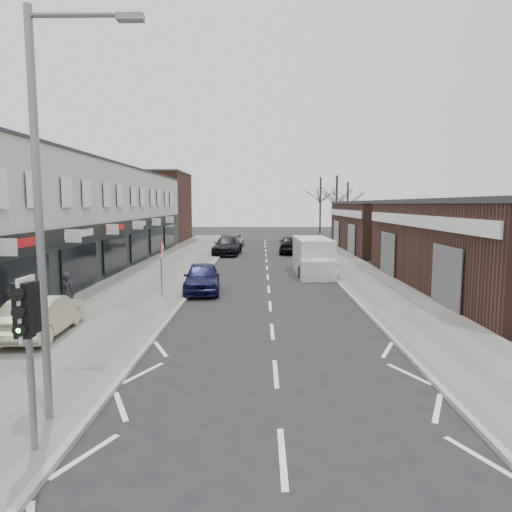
{
  "coord_description": "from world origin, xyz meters",
  "views": [
    {
      "loc": [
        -0.37,
        -9.61,
        4.45
      ],
      "look_at": [
        -0.58,
        6.61,
        2.6
      ],
      "focal_mm": 32.0,
      "sensor_mm": 36.0,
      "label": 1
    }
  ],
  "objects_px": {
    "sedan_on_pavement": "(43,315)",
    "parked_car_left_a": "(202,278)",
    "parked_car_right_a": "(319,264)",
    "parked_car_left_c": "(233,241)",
    "white_van": "(313,257)",
    "pedestrian": "(68,293)",
    "parked_car_right_b": "(290,244)",
    "parked_car_left_b": "(227,246)",
    "traffic_light": "(27,323)",
    "street_lamp": "(47,195)",
    "warning_sign": "(162,251)"
  },
  "relations": [
    {
      "from": "parked_car_left_b",
      "to": "parked_car_left_c",
      "type": "xyz_separation_m",
      "value": [
        0.0,
        7.57,
        -0.17
      ]
    },
    {
      "from": "sedan_on_pavement",
      "to": "parked_car_left_a",
      "type": "xyz_separation_m",
      "value": [
        4.24,
        8.07,
        -0.05
      ]
    },
    {
      "from": "warning_sign",
      "to": "parked_car_right_a",
      "type": "relative_size",
      "value": 0.59
    },
    {
      "from": "parked_car_left_b",
      "to": "traffic_light",
      "type": "bearing_deg",
      "value": -88.63
    },
    {
      "from": "pedestrian",
      "to": "parked_car_right_b",
      "type": "xyz_separation_m",
      "value": [
        10.26,
        23.51,
        -0.12
      ]
    },
    {
      "from": "traffic_light",
      "to": "street_lamp",
      "type": "distance_m",
      "value": 2.52
    },
    {
      "from": "warning_sign",
      "to": "white_van",
      "type": "xyz_separation_m",
      "value": [
        8.05,
        7.23,
        -1.12
      ]
    },
    {
      "from": "sedan_on_pavement",
      "to": "traffic_light",
      "type": "bearing_deg",
      "value": 111.21
    },
    {
      "from": "sedan_on_pavement",
      "to": "parked_car_left_a",
      "type": "distance_m",
      "value": 9.12
    },
    {
      "from": "parked_car_left_b",
      "to": "sedan_on_pavement",
      "type": "bearing_deg",
      "value": -96.37
    },
    {
      "from": "white_van",
      "to": "parked_car_left_a",
      "type": "relative_size",
      "value": 1.36
    },
    {
      "from": "white_van",
      "to": "parked_car_right_b",
      "type": "relative_size",
      "value": 1.22
    },
    {
      "from": "parked_car_left_b",
      "to": "parked_car_left_a",
      "type": "bearing_deg",
      "value": -86.86
    },
    {
      "from": "warning_sign",
      "to": "pedestrian",
      "type": "relative_size",
      "value": 1.64
    },
    {
      "from": "sedan_on_pavement",
      "to": "parked_car_left_b",
      "type": "bearing_deg",
      "value": -102.83
    },
    {
      "from": "street_lamp",
      "to": "sedan_on_pavement",
      "type": "xyz_separation_m",
      "value": [
        -3.12,
        5.88,
        -3.82
      ]
    },
    {
      "from": "sedan_on_pavement",
      "to": "pedestrian",
      "type": "distance_m",
      "value": 3.01
    },
    {
      "from": "street_lamp",
      "to": "pedestrian",
      "type": "bearing_deg",
      "value": 111.74
    },
    {
      "from": "parked_car_right_a",
      "to": "parked_car_left_a",
      "type": "bearing_deg",
      "value": 37.19
    },
    {
      "from": "pedestrian",
      "to": "parked_car_right_b",
      "type": "relative_size",
      "value": 0.34
    },
    {
      "from": "parked_car_right_b",
      "to": "pedestrian",
      "type": "bearing_deg",
      "value": 69.23
    },
    {
      "from": "street_lamp",
      "to": "white_van",
      "type": "relative_size",
      "value": 1.35
    },
    {
      "from": "sedan_on_pavement",
      "to": "parked_car_left_a",
      "type": "relative_size",
      "value": 0.94
    },
    {
      "from": "parked_car_right_a",
      "to": "parked_car_left_c",
      "type": "bearing_deg",
      "value": -73.46
    },
    {
      "from": "traffic_light",
      "to": "pedestrian",
      "type": "relative_size",
      "value": 1.88
    },
    {
      "from": "parked_car_left_b",
      "to": "parked_car_right_b",
      "type": "bearing_deg",
      "value": 14.89
    },
    {
      "from": "sedan_on_pavement",
      "to": "parked_car_right_b",
      "type": "height_order",
      "value": "parked_car_right_b"
    },
    {
      "from": "parked_car_left_c",
      "to": "pedestrian",
      "type": "bearing_deg",
      "value": -96.19
    },
    {
      "from": "parked_car_left_b",
      "to": "parked_car_right_a",
      "type": "height_order",
      "value": "parked_car_left_b"
    },
    {
      "from": "parked_car_left_a",
      "to": "parked_car_left_c",
      "type": "xyz_separation_m",
      "value": [
        -0.0,
        24.82,
        -0.12
      ]
    },
    {
      "from": "parked_car_left_a",
      "to": "traffic_light",
      "type": "bearing_deg",
      "value": -98.83
    },
    {
      "from": "traffic_light",
      "to": "parked_car_left_b",
      "type": "distance_m",
      "value": 32.47
    },
    {
      "from": "parked_car_left_b",
      "to": "street_lamp",
      "type": "bearing_deg",
      "value": -88.93
    },
    {
      "from": "sedan_on_pavement",
      "to": "parked_car_left_c",
      "type": "relative_size",
      "value": 0.92
    },
    {
      "from": "pedestrian",
      "to": "parked_car_left_c",
      "type": "bearing_deg",
      "value": -79.7
    },
    {
      "from": "parked_car_right_b",
      "to": "warning_sign",
      "type": "bearing_deg",
      "value": 72.2
    },
    {
      "from": "parked_car_left_c",
      "to": "parked_car_right_a",
      "type": "bearing_deg",
      "value": -68.62
    },
    {
      "from": "traffic_light",
      "to": "parked_car_right_b",
      "type": "height_order",
      "value": "traffic_light"
    },
    {
      "from": "traffic_light",
      "to": "street_lamp",
      "type": "height_order",
      "value": "street_lamp"
    },
    {
      "from": "traffic_light",
      "to": "white_van",
      "type": "height_order",
      "value": "traffic_light"
    },
    {
      "from": "parked_car_right_a",
      "to": "white_van",
      "type": "bearing_deg",
      "value": -69.35
    },
    {
      "from": "white_van",
      "to": "parked_car_left_a",
      "type": "xyz_separation_m",
      "value": [
        -6.29,
        -6.08,
        -0.33
      ]
    },
    {
      "from": "street_lamp",
      "to": "parked_car_right_b",
      "type": "relative_size",
      "value": 1.65
    },
    {
      "from": "traffic_light",
      "to": "parked_car_right_b",
      "type": "bearing_deg",
      "value": 78.88
    },
    {
      "from": "traffic_light",
      "to": "parked_car_left_b",
      "type": "relative_size",
      "value": 0.57
    },
    {
      "from": "traffic_light",
      "to": "parked_car_left_c",
      "type": "bearing_deg",
      "value": 88.57
    },
    {
      "from": "parked_car_right_b",
      "to": "parked_car_left_a",
      "type": "bearing_deg",
      "value": 75.9
    },
    {
      "from": "traffic_light",
      "to": "sedan_on_pavement",
      "type": "bearing_deg",
      "value": 114.53
    },
    {
      "from": "warning_sign",
      "to": "parked_car_left_b",
      "type": "bearing_deg",
      "value": 84.54
    },
    {
      "from": "street_lamp",
      "to": "white_van",
      "type": "bearing_deg",
      "value": 69.68
    }
  ]
}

